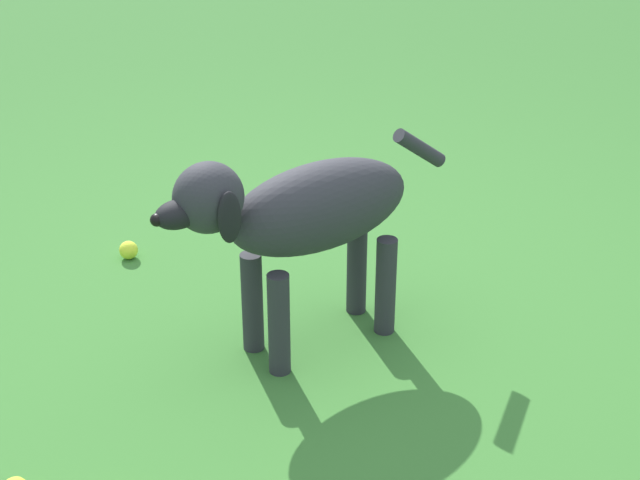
% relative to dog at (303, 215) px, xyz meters
% --- Properties ---
extents(ground, '(14.00, 14.00, 0.00)m').
position_rel_dog_xyz_m(ground, '(-0.13, -0.16, -0.43)').
color(ground, '#38722D').
extents(dog, '(0.81, 0.63, 0.66)m').
position_rel_dog_xyz_m(dog, '(0.00, 0.00, 0.00)').
color(dog, '#2D2D33').
rests_on(dog, ground).
extents(tennis_ball_4, '(0.07, 0.07, 0.07)m').
position_rel_dog_xyz_m(tennis_ball_4, '(-0.33, -0.78, -0.40)').
color(tennis_ball_4, '#D4E335').
rests_on(tennis_ball_4, ground).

